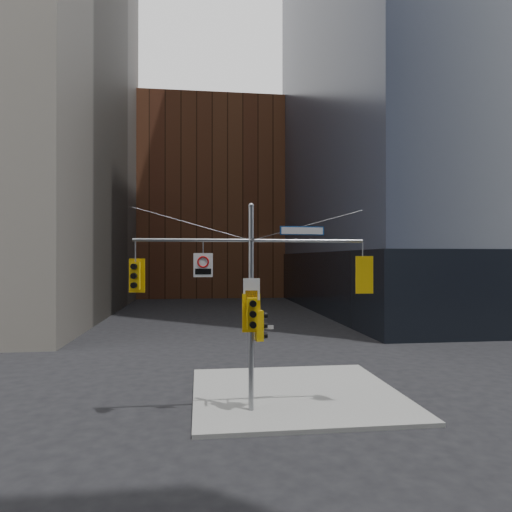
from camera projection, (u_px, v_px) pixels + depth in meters
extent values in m
plane|color=black|center=(259.00, 437.00, 13.72)|extent=(160.00, 160.00, 0.00)
cube|color=gray|center=(296.00, 393.00, 17.94)|extent=(8.00, 8.00, 0.15)
cube|color=black|center=(478.00, 281.00, 48.99)|extent=(36.40, 36.40, 6.00)
cube|color=brown|center=(210.00, 204.00, 71.35)|extent=(26.00, 20.00, 28.00)
cylinder|color=gray|center=(251.00, 310.00, 15.73)|extent=(0.18, 0.18, 7.20)
sphere|color=gray|center=(251.00, 206.00, 15.75)|extent=(0.20, 0.20, 0.20)
cylinder|color=gray|center=(193.00, 240.00, 15.49)|extent=(4.00, 0.11, 0.11)
cylinder|color=gray|center=(308.00, 241.00, 15.99)|extent=(4.00, 0.11, 0.11)
cylinder|color=gray|center=(252.00, 240.00, 15.39)|extent=(0.10, 0.70, 0.10)
cylinder|color=gray|center=(193.00, 224.00, 15.49)|extent=(4.00, 0.02, 1.12)
cylinder|color=gray|center=(308.00, 225.00, 15.99)|extent=(4.00, 0.02, 1.12)
cube|color=#E0AC0B|center=(135.00, 276.00, 15.25)|extent=(0.34, 0.26, 0.93)
cube|color=#E0AC0B|center=(137.00, 275.00, 15.41)|extent=(0.55, 0.14, 1.15)
cylinder|color=black|center=(134.00, 267.00, 15.07)|extent=(0.22, 0.18, 0.20)
cylinder|color=black|center=(134.00, 266.00, 15.14)|extent=(0.17, 0.05, 0.17)
cylinder|color=black|center=(134.00, 276.00, 15.07)|extent=(0.22, 0.18, 0.20)
cylinder|color=black|center=(134.00, 276.00, 15.14)|extent=(0.17, 0.05, 0.17)
cylinder|color=black|center=(134.00, 285.00, 15.07)|extent=(0.22, 0.18, 0.20)
cylinder|color=black|center=(134.00, 285.00, 15.14)|extent=(0.17, 0.05, 0.17)
cube|color=#E0AC0B|center=(363.00, 275.00, 16.23)|extent=(0.35, 0.25, 1.07)
cube|color=#E0AC0B|center=(364.00, 275.00, 16.05)|extent=(0.63, 0.05, 1.32)
cylinder|color=black|center=(361.00, 265.00, 16.44)|extent=(0.23, 0.17, 0.22)
cylinder|color=black|center=(361.00, 265.00, 16.36)|extent=(0.19, 0.02, 0.19)
cylinder|color=black|center=(361.00, 274.00, 16.44)|extent=(0.23, 0.17, 0.22)
cylinder|color=black|center=(361.00, 275.00, 16.36)|extent=(0.19, 0.02, 0.19)
cylinder|color=black|center=(361.00, 284.00, 16.43)|extent=(0.23, 0.17, 0.22)
cylinder|color=#0CE559|center=(361.00, 284.00, 16.35)|extent=(0.19, 0.02, 0.19)
cube|color=#E0AC0B|center=(259.00, 326.00, 15.76)|extent=(0.29, 0.37, 1.05)
cylinder|color=black|center=(265.00, 315.00, 15.82)|extent=(0.19, 0.24, 0.22)
cylinder|color=black|center=(262.00, 315.00, 15.79)|extent=(0.05, 0.19, 0.19)
cylinder|color=black|center=(265.00, 325.00, 15.81)|extent=(0.19, 0.24, 0.22)
cylinder|color=black|center=(262.00, 325.00, 15.79)|extent=(0.05, 0.19, 0.19)
cylinder|color=black|center=(265.00, 335.00, 15.81)|extent=(0.19, 0.24, 0.22)
cylinder|color=black|center=(262.00, 336.00, 15.79)|extent=(0.05, 0.19, 0.19)
cube|color=#E0AC0B|center=(252.00, 314.00, 15.45)|extent=(0.35, 0.26, 1.06)
cube|color=#E0AC0B|center=(251.00, 313.00, 15.63)|extent=(0.63, 0.06, 1.32)
cylinder|color=black|center=(253.00, 304.00, 15.25)|extent=(0.23, 0.17, 0.22)
cylinder|color=black|center=(253.00, 303.00, 15.33)|extent=(0.19, 0.03, 0.19)
cylinder|color=black|center=(253.00, 314.00, 15.25)|extent=(0.23, 0.17, 0.22)
cylinder|color=black|center=(253.00, 314.00, 15.33)|extent=(0.19, 0.03, 0.19)
cylinder|color=black|center=(253.00, 325.00, 15.25)|extent=(0.23, 0.17, 0.22)
cylinder|color=black|center=(253.00, 325.00, 15.33)|extent=(0.19, 0.03, 0.19)
cube|color=navy|center=(302.00, 231.00, 15.97)|extent=(1.60, 0.16, 0.31)
cube|color=silver|center=(302.00, 231.00, 15.94)|extent=(1.51, 0.13, 0.24)
cube|color=silver|center=(203.00, 265.00, 15.51)|extent=(0.65, 0.05, 0.82)
torus|color=#B20A0A|center=(203.00, 262.00, 15.49)|extent=(0.40, 0.07, 0.40)
cube|color=black|center=(203.00, 272.00, 15.49)|extent=(0.54, 0.03, 0.20)
cube|color=silver|center=(251.00, 289.00, 15.61)|extent=(0.57, 0.09, 0.75)
cube|color=#D88C00|center=(252.00, 295.00, 15.59)|extent=(0.42, 0.05, 0.33)
cube|color=silver|center=(264.00, 327.00, 15.78)|extent=(0.66, 0.09, 0.13)
cube|color=#145926|center=(250.00, 327.00, 16.17)|extent=(0.07, 0.69, 0.14)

